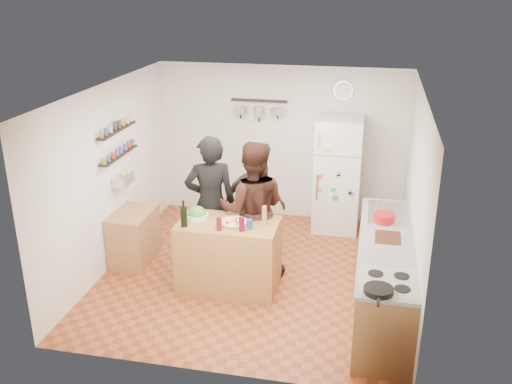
% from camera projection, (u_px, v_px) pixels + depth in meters
% --- Properties ---
extents(room_shell, '(4.20, 4.20, 4.20)m').
position_uv_depth(room_shell, '(260.00, 178.00, 7.66)').
color(room_shell, brown).
rests_on(room_shell, ground).
extents(prep_island, '(1.25, 0.72, 0.91)m').
position_uv_depth(prep_island, '(229.00, 255.00, 7.27)').
color(prep_island, '#9F713A').
rests_on(prep_island, floor).
extents(pizza_board, '(0.42, 0.34, 0.02)m').
position_uv_depth(pizza_board, '(234.00, 223.00, 7.07)').
color(pizza_board, brown).
rests_on(pizza_board, prep_island).
extents(pizza, '(0.34, 0.34, 0.02)m').
position_uv_depth(pizza, '(234.00, 222.00, 7.06)').
color(pizza, beige).
rests_on(pizza, pizza_board).
extents(salad_bowl, '(0.29, 0.29, 0.06)m').
position_uv_depth(salad_bowl, '(197.00, 216.00, 7.22)').
color(salad_bowl, silver).
rests_on(salad_bowl, prep_island).
extents(wine_bottle, '(0.08, 0.08, 0.25)m').
position_uv_depth(wine_bottle, '(184.00, 217.00, 6.95)').
color(wine_bottle, black).
rests_on(wine_bottle, prep_island).
extents(wine_glass_near, '(0.07, 0.07, 0.16)m').
position_uv_depth(wine_glass_near, '(219.00, 224.00, 6.86)').
color(wine_glass_near, maroon).
rests_on(wine_glass_near, prep_island).
extents(wine_glass_far, '(0.07, 0.07, 0.17)m').
position_uv_depth(wine_glass_far, '(242.00, 224.00, 6.85)').
color(wine_glass_far, '#58071D').
rests_on(wine_glass_far, prep_island).
extents(pepper_mill, '(0.06, 0.06, 0.20)m').
position_uv_depth(pepper_mill, '(264.00, 217.00, 7.03)').
color(pepper_mill, '#9F6F42').
rests_on(pepper_mill, prep_island).
extents(salt_canister, '(0.07, 0.07, 0.12)m').
position_uv_depth(salt_canister, '(250.00, 224.00, 6.91)').
color(salt_canister, navy).
rests_on(salt_canister, prep_island).
extents(person_left, '(0.80, 0.66, 1.88)m').
position_uv_depth(person_left, '(211.00, 203.00, 7.63)').
color(person_left, black).
rests_on(person_left, floor).
extents(person_center, '(1.00, 0.84, 1.86)m').
position_uv_depth(person_center, '(253.00, 210.00, 7.44)').
color(person_center, black).
rests_on(person_center, floor).
extents(person_back, '(0.92, 0.45, 1.51)m').
position_uv_depth(person_back, '(255.00, 204.00, 8.10)').
color(person_back, '#2C2A27').
rests_on(person_back, floor).
extents(counter_run, '(0.63, 2.63, 0.90)m').
position_uv_depth(counter_run, '(385.00, 277.00, 6.76)').
color(counter_run, '#9E7042').
rests_on(counter_run, floor).
extents(stove_top, '(0.60, 0.62, 0.02)m').
position_uv_depth(stove_top, '(389.00, 282.00, 5.73)').
color(stove_top, white).
rests_on(stove_top, counter_run).
extents(skillet, '(0.29, 0.29, 0.06)m').
position_uv_depth(skillet, '(379.00, 290.00, 5.51)').
color(skillet, black).
rests_on(skillet, stove_top).
extents(sink, '(0.50, 0.80, 0.03)m').
position_uv_depth(sink, '(388.00, 213.00, 7.37)').
color(sink, silver).
rests_on(sink, counter_run).
extents(cutting_board, '(0.30, 0.40, 0.02)m').
position_uv_depth(cutting_board, '(388.00, 238.00, 6.68)').
color(cutting_board, brown).
rests_on(cutting_board, counter_run).
extents(red_bowl, '(0.27, 0.27, 0.11)m').
position_uv_depth(red_bowl, '(384.00, 218.00, 7.08)').
color(red_bowl, '#B31417').
rests_on(red_bowl, counter_run).
extents(fridge, '(0.70, 0.68, 1.80)m').
position_uv_depth(fridge, '(338.00, 174.00, 8.84)').
color(fridge, white).
rests_on(fridge, floor).
extents(wall_clock, '(0.30, 0.03, 0.30)m').
position_uv_depth(wall_clock, '(343.00, 90.00, 8.70)').
color(wall_clock, silver).
rests_on(wall_clock, back_wall).
extents(spice_shelf_lower, '(0.12, 1.00, 0.02)m').
position_uv_depth(spice_shelf_lower, '(119.00, 155.00, 7.77)').
color(spice_shelf_lower, black).
rests_on(spice_shelf_lower, left_wall).
extents(spice_shelf_upper, '(0.12, 1.00, 0.02)m').
position_uv_depth(spice_shelf_upper, '(117.00, 130.00, 7.64)').
color(spice_shelf_upper, black).
rests_on(spice_shelf_upper, left_wall).
extents(produce_basket, '(0.18, 0.35, 0.14)m').
position_uv_depth(produce_basket, '(123.00, 179.00, 7.89)').
color(produce_basket, silver).
rests_on(produce_basket, left_wall).
extents(side_table, '(0.50, 0.80, 0.73)m').
position_uv_depth(side_table, '(134.00, 236.00, 8.00)').
color(side_table, '#AD7D48').
rests_on(side_table, floor).
extents(pot_rack, '(0.90, 0.04, 0.04)m').
position_uv_depth(pot_rack, '(259.00, 101.00, 8.95)').
color(pot_rack, black).
rests_on(pot_rack, back_wall).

